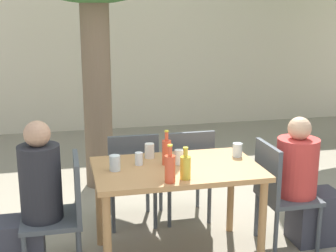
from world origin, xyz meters
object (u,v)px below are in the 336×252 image
(patio_chair_1, at_px, (279,189))
(oil_cruet_0, at_px, (185,167))
(patio_chair_2, at_px, (132,174))
(patio_chair_0, at_px, (63,208))
(soda_bottle_1, at_px, (167,151))
(drinking_glass_0, at_px, (115,163))
(drinking_glass_1, at_px, (237,150))
(person_seated_0, at_px, (29,209))
(dining_table_front, at_px, (177,179))
(soda_bottle_2, at_px, (170,168))
(drinking_glass_2, at_px, (149,151))
(drinking_glass_4, at_px, (139,159))
(drinking_glass_3, at_px, (179,157))
(person_seated_1, at_px, (305,188))
(patio_chair_3, at_px, (187,170))

(patio_chair_1, bearing_deg, oil_cruet_0, 107.57)
(oil_cruet_0, bearing_deg, patio_chair_2, 105.45)
(patio_chair_2, bearing_deg, patio_chair_0, 45.64)
(soda_bottle_1, bearing_deg, drinking_glass_0, -172.97)
(drinking_glass_1, bearing_deg, person_seated_0, -175.22)
(dining_table_front, distance_m, oil_cruet_0, 0.34)
(person_seated_0, xyz_separation_m, drinking_glass_1, (1.66, 0.14, 0.30))
(patio_chair_2, height_order, soda_bottle_2, soda_bottle_2)
(patio_chair_1, bearing_deg, person_seated_0, 90.00)
(drinking_glass_2, relative_size, drinking_glass_4, 1.20)
(patio_chair_1, bearing_deg, soda_bottle_1, 85.97)
(patio_chair_0, bearing_deg, person_seated_0, -90.00)
(person_seated_0, distance_m, drinking_glass_3, 1.18)
(patio_chair_1, relative_size, oil_cruet_0, 3.79)
(drinking_glass_3, bearing_deg, drinking_glass_2, 132.56)
(person_seated_1, bearing_deg, dining_table_front, 90.00)
(drinking_glass_0, bearing_deg, person_seated_0, -178.61)
(dining_table_front, xyz_separation_m, patio_chair_3, (0.26, 0.63, -0.16))
(person_seated_1, relative_size, drinking_glass_1, 9.85)
(patio_chair_2, bearing_deg, soda_bottle_1, 108.73)
(dining_table_front, height_order, person_seated_0, person_seated_0)
(person_seated_1, bearing_deg, drinking_glass_1, 76.17)
(dining_table_front, distance_m, soda_bottle_2, 0.40)
(patio_chair_1, height_order, patio_chair_3, same)
(soda_bottle_2, bearing_deg, drinking_glass_2, 93.43)
(drinking_glass_0, bearing_deg, drinking_glass_3, 4.44)
(dining_table_front, xyz_separation_m, drinking_glass_1, (0.55, 0.14, 0.15))
(patio_chair_2, height_order, drinking_glass_3, patio_chair_2)
(soda_bottle_2, distance_m, drinking_glass_4, 0.46)
(patio_chair_0, height_order, drinking_glass_2, patio_chair_0)
(person_seated_1, bearing_deg, soda_bottle_1, 86.79)
(patio_chair_1, height_order, drinking_glass_0, patio_chair_1)
(patio_chair_0, height_order, drinking_glass_4, patio_chair_0)
(soda_bottle_1, bearing_deg, patio_chair_3, 60.37)
(patio_chair_3, relative_size, drinking_glass_4, 8.96)
(person_seated_1, bearing_deg, drinking_glass_0, 89.44)
(oil_cruet_0, distance_m, soda_bottle_1, 0.35)
(soda_bottle_2, bearing_deg, drinking_glass_1, 34.21)
(person_seated_0, xyz_separation_m, soda_bottle_2, (0.98, -0.32, 0.35))
(dining_table_front, bearing_deg, drinking_glass_3, 61.36)
(drinking_glass_0, height_order, drinking_glass_1, drinking_glass_0)
(patio_chair_2, distance_m, drinking_glass_2, 0.50)
(dining_table_front, xyz_separation_m, person_seated_0, (-1.11, -0.00, -0.15))
(soda_bottle_1, distance_m, drinking_glass_0, 0.41)
(patio_chair_2, distance_m, drinking_glass_1, 0.99)
(person_seated_0, relative_size, soda_bottle_1, 4.28)
(soda_bottle_2, relative_size, drinking_glass_4, 2.76)
(oil_cruet_0, height_order, soda_bottle_2, soda_bottle_2)
(patio_chair_1, bearing_deg, drinking_glass_4, 84.71)
(oil_cruet_0, xyz_separation_m, drinking_glass_3, (0.03, 0.33, -0.03))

